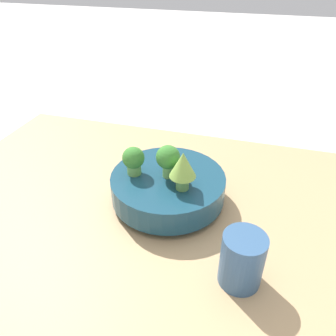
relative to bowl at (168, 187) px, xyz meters
name	(u,v)px	position (x,y,z in m)	size (l,w,h in m)	color
ground_plane	(157,222)	(-0.02, -0.02, -0.09)	(6.00, 6.00, 0.00)	silver
table	(157,214)	(-0.02, -0.02, -0.06)	(1.04, 0.69, 0.05)	tan
bowl	(168,187)	(0.00, 0.00, 0.00)	(0.24, 0.24, 0.07)	navy
romanesco_piece_near	(183,167)	(0.04, -0.03, 0.08)	(0.05, 0.05, 0.08)	#609347
broccoli_floret_left	(134,160)	(-0.07, -0.01, 0.06)	(0.05, 0.05, 0.06)	#6BA34C
broccoli_floret_center	(168,159)	(0.00, 0.00, 0.07)	(0.05, 0.05, 0.07)	#7AB256
cup	(242,260)	(0.17, -0.16, 0.01)	(0.07, 0.07, 0.10)	#33567F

